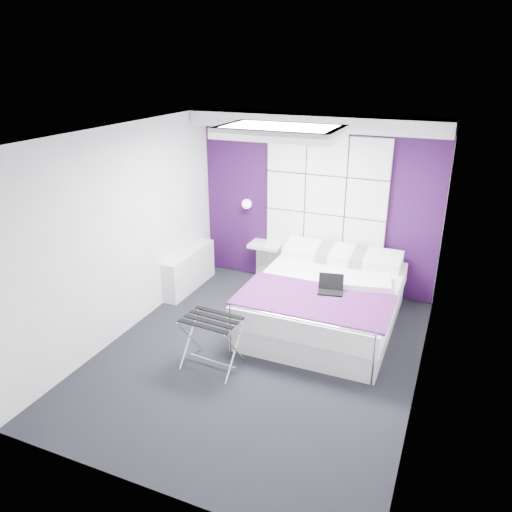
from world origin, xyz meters
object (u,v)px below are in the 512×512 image
Objects in this scene: radiator at (189,270)px; luggage_rack at (212,343)px; bed at (325,301)px; wall_lamp at (248,203)px; nightstand at (266,245)px; laptop at (331,287)px.

radiator is 1.93× the size of luggage_rack.
wall_lamp is at bearing 146.69° from bed.
nightstand is at bearing 101.93° from luggage_rack.
bed is 0.48m from laptop.
wall_lamp is at bearing 109.04° from luggage_rack.
laptop is (1.05, 1.17, 0.38)m from luggage_rack.
bed reaches higher than radiator.
laptop is at bearing 52.37° from luggage_rack.
laptop is at bearing -42.90° from nightstand.
laptop is at bearing -64.83° from bed.
laptop is (1.38, -1.28, 0.08)m from nightstand.
luggage_rack is (0.33, -2.45, -0.29)m from nightstand.
laptop is at bearing -37.77° from wall_lamp.
laptop is at bearing -13.42° from radiator.
laptop is (0.14, -0.29, 0.35)m from bed.
nightstand is at bearing -6.99° from wall_lamp.
luggage_rack is (1.29, -1.73, 0.01)m from radiator.
bed is 4.54× the size of nightstand.
wall_lamp is at bearing 173.01° from nightstand.
wall_lamp is 0.50× the size of laptop.
laptop is (1.70, -1.32, -0.54)m from wall_lamp.
radiator is 2.44m from laptop.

